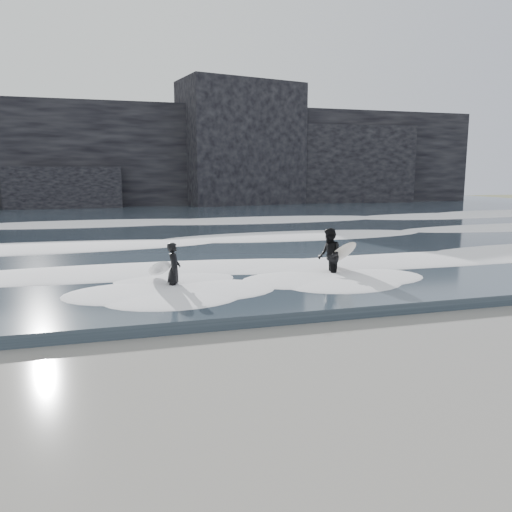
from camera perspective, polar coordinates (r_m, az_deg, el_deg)
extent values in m
plane|color=olive|center=(8.92, 11.34, -13.28)|extent=(120.00, 120.00, 0.00)
cube|color=#2D3945|center=(36.63, -9.91, 4.17)|extent=(90.00, 52.00, 0.30)
cube|color=black|center=(53.44, -12.07, 10.92)|extent=(70.00, 9.00, 10.00)
ellipsoid|color=white|center=(17.00, -2.61, -0.80)|extent=(60.00, 3.20, 0.20)
ellipsoid|color=white|center=(23.78, -6.53, 2.13)|extent=(60.00, 4.00, 0.24)
ellipsoid|color=white|center=(32.64, -9.16, 4.09)|extent=(60.00, 4.80, 0.30)
imported|color=black|center=(14.14, -9.35, -1.52)|extent=(0.50, 0.63, 1.52)
ellipsoid|color=white|center=(14.15, -10.98, -1.44)|extent=(0.65, 2.08, 0.87)
imported|color=black|center=(15.77, 8.37, 0.03)|extent=(0.81, 0.96, 1.74)
ellipsoid|color=silver|center=(15.94, 9.76, 0.33)|extent=(0.84, 2.10, 1.08)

